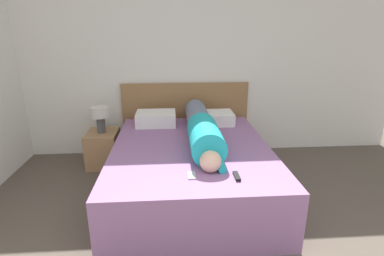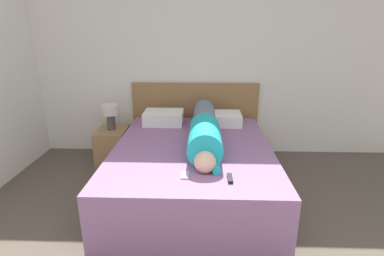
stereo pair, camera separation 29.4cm
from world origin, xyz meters
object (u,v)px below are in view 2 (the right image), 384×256
at_px(bed, 192,169).
at_px(pillow_second, 222,119).
at_px(table_lamp, 110,113).
at_px(pillow_near_headboard, 164,117).
at_px(person_lying, 205,129).
at_px(tv_remote, 230,178).
at_px(cell_phone, 185,175).
at_px(nightstand, 113,145).

height_order(bed, pillow_second, pillow_second).
height_order(table_lamp, pillow_near_headboard, table_lamp).
relative_size(bed, person_lying, 1.23).
relative_size(bed, table_lamp, 6.23).
distance_m(pillow_second, tv_remote, 1.51).
relative_size(pillow_second, cell_phone, 3.64).
bearing_deg(cell_phone, bed, 86.53).
xyz_separation_m(tv_remote, cell_phone, (-0.37, 0.05, -0.01)).
height_order(nightstand, person_lying, person_lying).
relative_size(pillow_near_headboard, pillow_second, 1.05).
relative_size(person_lying, tv_remote, 11.36).
relative_size(pillow_near_headboard, cell_phone, 3.84).
relative_size(table_lamp, person_lying, 0.20).
height_order(bed, tv_remote, tv_remote).
bearing_deg(pillow_second, tv_remote, -91.14).
bearing_deg(bed, person_lying, 42.29).
height_order(bed, table_lamp, table_lamp).
relative_size(nightstand, pillow_second, 1.01).
xyz_separation_m(table_lamp, cell_phone, (1.06, -1.48, -0.13)).
relative_size(bed, tv_remote, 13.94).
bearing_deg(person_lying, bed, -137.71).
bearing_deg(pillow_near_headboard, pillow_second, 0.00).
bearing_deg(bed, pillow_second, 64.77).
distance_m(nightstand, pillow_near_headboard, 0.82).
distance_m(pillow_near_headboard, tv_remote, 1.67).
distance_m(bed, person_lying, 0.45).
xyz_separation_m(nightstand, pillow_second, (1.47, -0.03, 0.40)).
xyz_separation_m(bed, person_lying, (0.13, 0.12, 0.42)).
xyz_separation_m(person_lying, cell_phone, (-0.17, -0.80, -0.14)).
bearing_deg(nightstand, pillow_second, -1.22).
height_order(bed, pillow_near_headboard, pillow_near_headboard).
relative_size(pillow_second, tv_remote, 3.16).
distance_m(person_lying, pillow_second, 0.69).
xyz_separation_m(bed, cell_phone, (-0.04, -0.69, 0.28)).
bearing_deg(tv_remote, pillow_near_headboard, 115.85).
distance_m(pillow_second, cell_phone, 1.51).
bearing_deg(tv_remote, cell_phone, 172.10).
bearing_deg(person_lying, tv_remote, -76.72).
bearing_deg(pillow_second, cell_phone, -105.49).
distance_m(tv_remote, cell_phone, 0.38).
relative_size(pillow_near_headboard, tv_remote, 3.32).
bearing_deg(nightstand, cell_phone, -54.36).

